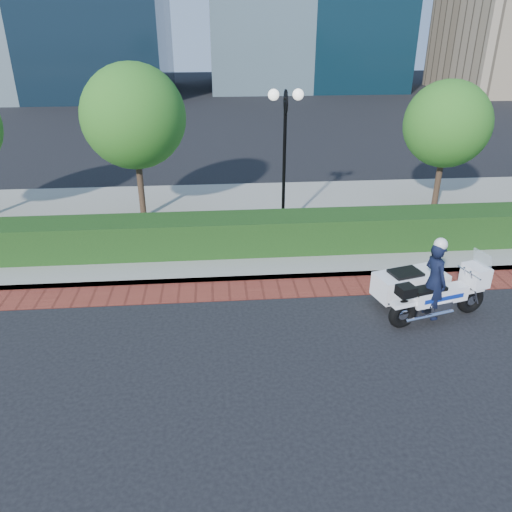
{
  "coord_description": "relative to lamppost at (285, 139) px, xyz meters",
  "views": [
    {
      "loc": [
        -1.1,
        -9.37,
        6.1
      ],
      "look_at": [
        -0.18,
        1.36,
        1.0
      ],
      "focal_mm": 35.0,
      "sensor_mm": 36.0,
      "label": 1
    }
  ],
  "objects": [
    {
      "name": "brick_strip",
      "position": [
        -1.0,
        -3.7,
        -2.95
      ],
      "size": [
        60.0,
        1.0,
        0.01
      ],
      "primitive_type": "cube",
      "color": "maroon",
      "rests_on": "ground"
    },
    {
      "name": "police_motorcycle",
      "position": [
        2.55,
        -5.09,
        -2.27
      ],
      "size": [
        2.5,
        1.8,
        2.02
      ],
      "rotation": [
        0.0,
        0.0,
        0.26
      ],
      "color": "black",
      "rests_on": "ground"
    },
    {
      "name": "tree_c",
      "position": [
        5.5,
        1.3,
        0.09
      ],
      "size": [
        2.8,
        2.8,
        4.3
      ],
      "color": "#332319",
      "rests_on": "sidewalk"
    },
    {
      "name": "sidewalk",
      "position": [
        -1.0,
        0.8,
        -2.88
      ],
      "size": [
        60.0,
        8.0,
        0.15
      ],
      "primitive_type": "cube",
      "color": "gray",
      "rests_on": "ground"
    },
    {
      "name": "tree_b",
      "position": [
        -4.5,
        1.3,
        0.48
      ],
      "size": [
        3.2,
        3.2,
        4.89
      ],
      "color": "#332319",
      "rests_on": "sidewalk"
    },
    {
      "name": "hedge_main",
      "position": [
        -1.0,
        -1.6,
        -2.31
      ],
      "size": [
        18.0,
        1.2,
        1.0
      ],
      "primitive_type": "cube",
      "color": "black",
      "rests_on": "sidewalk"
    },
    {
      "name": "ground",
      "position": [
        -1.0,
        -5.2,
        -2.96
      ],
      "size": [
        120.0,
        120.0,
        0.0
      ],
      "primitive_type": "plane",
      "color": "black",
      "rests_on": "ground"
    },
    {
      "name": "lamppost",
      "position": [
        0.0,
        0.0,
        0.0
      ],
      "size": [
        1.02,
        0.7,
        4.21
      ],
      "color": "black",
      "rests_on": "sidewalk"
    }
  ]
}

